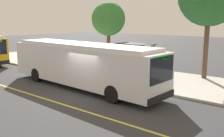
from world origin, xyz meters
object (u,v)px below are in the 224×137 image
at_px(transit_bus_main, 82,63).
at_px(pedestrian_commuter, 133,68).
at_px(route_sign_post, 148,58).
at_px(waiting_bench, 134,68).

height_order(transit_bus_main, pedestrian_commuter, transit_bus_main).
xyz_separation_m(route_sign_post, pedestrian_commuter, (-1.17, 0.03, -0.84)).
distance_m(transit_bus_main, route_sign_post, 4.40).
bearing_deg(waiting_bench, pedestrian_commuter, -56.73).
bearing_deg(route_sign_post, waiting_bench, 138.06).
relative_size(transit_bus_main, pedestrian_commuter, 7.33).
distance_m(route_sign_post, pedestrian_commuter, 1.44).
relative_size(transit_bus_main, waiting_bench, 7.74).
distance_m(waiting_bench, pedestrian_commuter, 3.01).
bearing_deg(pedestrian_commuter, route_sign_post, -1.60).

